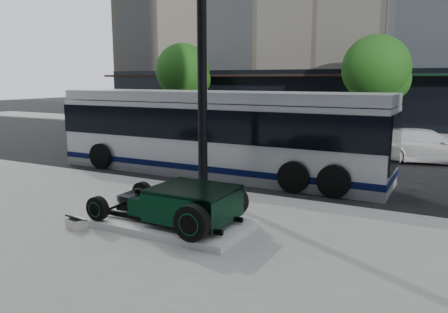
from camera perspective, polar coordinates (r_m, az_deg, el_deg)
The scene contains 9 objects.
ground at distance 14.53m, azimuth 6.29°, elevation -3.30°, with size 120.00×120.00×0.00m, color black.
sidewalk_far at distance 27.84m, azimuth 17.07°, elevation 2.86°, with size 70.00×4.00×0.12m, color gray.
street_trees at distance 26.54m, azimuth 19.56°, elevation 10.42°, with size 29.80×3.80×5.70m.
display_plinth at distance 9.85m, azimuth -6.72°, elevation -8.67°, with size 3.40×1.80×0.15m, color silver.
hot_rod at distance 9.52m, azimuth -5.12°, elevation -6.13°, with size 3.22×2.00×0.81m.
info_plaque at distance 10.18m, azimuth -18.75°, elevation -8.22°, with size 0.45×0.37×0.31m.
lamppost at distance 12.09m, azimuth -2.90°, elevation 13.78°, with size 0.48×0.48×8.68m.
transit_bus at distance 15.51m, azimuth -1.12°, elevation 3.19°, with size 12.12×2.88×2.92m.
white_sedan at distance 19.45m, azimuth 24.87°, elevation 1.26°, with size 1.90×4.68×1.36m, color silver.
Camera 1 is at (5.19, -13.15, 3.35)m, focal length 35.00 mm.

